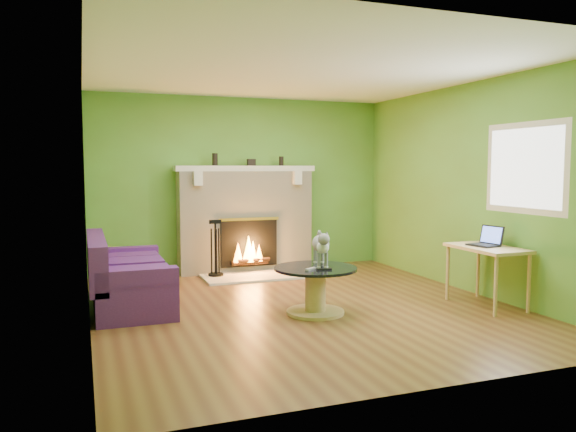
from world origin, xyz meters
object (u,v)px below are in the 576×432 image
Objects in this scene: sofa at (125,279)px; desk at (487,254)px; coffee_table at (315,287)px; cat at (321,248)px.

sofa is 4.07m from desk.
sofa reaches higher than desk.
coffee_table is 0.97× the size of desk.
coffee_table is (1.88, -1.05, -0.02)m from sofa.
desk is at bearing -20.25° from sofa.
sofa is 2.15m from coffee_table.
cat is at bearing -26.96° from sofa.
sofa is at bearing 159.75° from desk.
desk is (3.81, -1.41, 0.28)m from sofa.
cat reaches higher than sofa.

